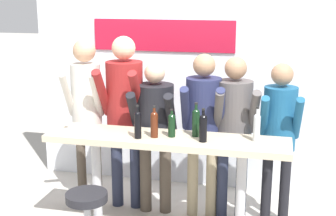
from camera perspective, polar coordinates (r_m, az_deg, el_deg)
name	(u,v)px	position (r m, az deg, el deg)	size (l,w,h in m)	color
back_wall	(193,76)	(5.46, 3.05, 3.90)	(3.83, 0.12, 2.63)	silver
tasting_table	(166,155)	(4.31, -0.22, -5.81)	(2.23, 0.48, 1.00)	beige
person_far_left	(86,103)	(4.97, -9.94, 0.65)	(0.43, 0.57, 1.81)	#473D33
person_left	(125,104)	(4.85, -5.32, 0.49)	(0.46, 0.58, 1.84)	#23283D
person_center_left	(155,123)	(4.76, -1.61, -1.80)	(0.48, 0.55, 1.60)	#473D33
person_center	(203,118)	(4.65, 4.31, -1.27)	(0.46, 0.56, 1.69)	gray
person_center_right	(234,121)	(4.65, 8.05, -1.58)	(0.48, 0.58, 1.67)	#23283D
person_right	(279,126)	(4.64, 13.41, -2.16)	(0.40, 0.51, 1.62)	black
wine_bottle_0	(203,127)	(4.09, 4.30, -2.27)	(0.07, 0.07, 0.30)	black
wine_bottle_1	(196,121)	(4.23, 3.43, -1.59)	(0.07, 0.07, 0.31)	black
wine_bottle_2	(154,123)	(4.20, -1.69, -1.84)	(0.07, 0.07, 0.29)	#4C1E0F
wine_bottle_3	(172,124)	(4.22, 0.45, -1.96)	(0.07, 0.07, 0.26)	black
wine_bottle_4	(138,123)	(4.18, -3.71, -1.88)	(0.06, 0.06, 0.31)	black
wine_bottle_5	(257,126)	(4.16, 10.78, -2.17)	(0.06, 0.06, 0.31)	#B7BCC1
wine_glass_0	(68,116)	(4.55, -12.10, -1.00)	(0.07, 0.07, 0.18)	silver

